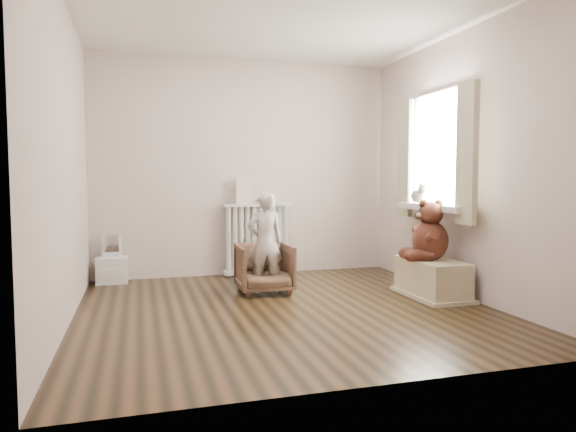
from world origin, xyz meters
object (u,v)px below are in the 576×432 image
object	(u,v)px
armchair	(264,268)
child	(265,242)
teddy_bear	(431,229)
radiator	(257,243)
toy_vanity	(112,259)
plush_cat	(419,194)
toy_bench	(432,277)

from	to	relation	value
armchair	child	size ratio (longest dim) A/B	0.55
armchair	teddy_bear	world-z (taller)	teddy_bear
radiator	toy_vanity	bearing A→B (deg)	-178.97
toy_vanity	child	xyz separation A→B (m)	(1.52, -1.00, 0.25)
child	teddy_bear	size ratio (longest dim) A/B	1.74
toy_vanity	radiator	bearing A→B (deg)	1.03
plush_cat	teddy_bear	bearing A→B (deg)	-111.09
child	armchair	bearing A→B (deg)	-89.04
toy_vanity	armchair	distance (m)	1.79
toy_vanity	child	bearing A→B (deg)	-33.44
radiator	plush_cat	distance (m)	1.99
teddy_bear	armchair	bearing A→B (deg)	169.89
toy_vanity	toy_bench	bearing A→B (deg)	-27.42
teddy_bear	plush_cat	distance (m)	0.62
radiator	toy_vanity	xyz separation A→B (m)	(-1.67, -0.03, -0.11)
child	toy_bench	distance (m)	1.69
armchair	child	bearing A→B (deg)	-89.04
child	radiator	bearing A→B (deg)	-97.43
child	toy_bench	bearing A→B (deg)	160.15
child	toy_bench	world-z (taller)	child
radiator	child	bearing A→B (deg)	-98.39
armchair	plush_cat	size ratio (longest dim) A/B	2.19
radiator	toy_bench	distance (m)	2.15
toy_bench	plush_cat	bearing A→B (deg)	74.87
plush_cat	armchair	bearing A→B (deg)	172.39
radiator	plush_cat	world-z (taller)	plush_cat
armchair	plush_cat	distance (m)	1.85
toy_bench	teddy_bear	world-z (taller)	teddy_bear
radiator	teddy_bear	size ratio (longest dim) A/B	1.49
teddy_bear	plush_cat	size ratio (longest dim) A/B	2.29
radiator	toy_vanity	distance (m)	1.68
toy_bench	plush_cat	distance (m)	0.96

